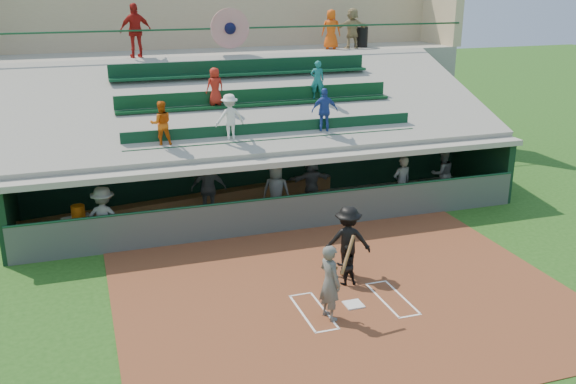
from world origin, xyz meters
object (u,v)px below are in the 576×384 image
object	(u,v)px
catcher	(346,265)
white_table	(79,229)
water_cooler	(78,212)
trash_bin	(361,37)
home_plate	(353,304)
batter_at_plate	(330,282)

from	to	relation	value
catcher	white_table	xyz separation A→B (m)	(-6.36, 5.02, -0.15)
water_cooler	trash_bin	bearing A→B (deg)	30.43
home_plate	white_table	world-z (taller)	white_table
water_cooler	trash_bin	xyz separation A→B (m)	(12.08, 7.09, 4.06)
white_table	water_cooler	world-z (taller)	water_cooler
trash_bin	home_plate	bearing A→B (deg)	-114.52
batter_at_plate	catcher	xyz separation A→B (m)	(1.04, 1.46, -0.38)
batter_at_plate	trash_bin	distance (m)	15.68
trash_bin	white_table	bearing A→B (deg)	-149.75
batter_at_plate	trash_bin	xyz separation A→B (m)	(6.78, 13.54, 4.09)
white_table	trash_bin	bearing A→B (deg)	10.25
white_table	water_cooler	bearing A→B (deg)	-81.83
home_plate	catcher	xyz separation A→B (m)	(0.27, 1.10, 0.51)
batter_at_plate	catcher	bearing A→B (deg)	54.58
home_plate	batter_at_plate	world-z (taller)	batter_at_plate
catcher	water_cooler	distance (m)	8.07
home_plate	batter_at_plate	bearing A→B (deg)	-154.58
catcher	white_table	bearing A→B (deg)	-31.75
trash_bin	batter_at_plate	bearing A→B (deg)	-116.59
catcher	white_table	size ratio (longest dim) A/B	1.29
home_plate	water_cooler	bearing A→B (deg)	134.95
home_plate	white_table	xyz separation A→B (m)	(-6.09, 6.12, 0.36)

